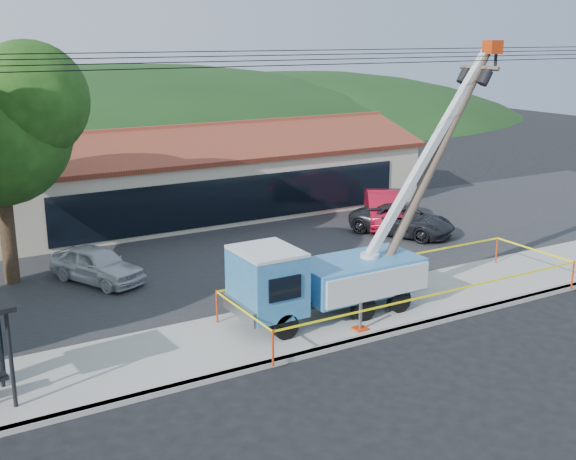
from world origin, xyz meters
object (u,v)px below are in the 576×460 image
Objects in this scene: leaning_pole at (434,163)px; car_silver at (99,284)px; car_red at (384,226)px; utility_truck at (325,274)px; car_dark at (402,236)px.

leaning_pole reaches higher than car_silver.
leaning_pole is 13.11m from car_silver.
car_silver is 14.55m from car_red.
leaning_pole is 10.89m from car_red.
utility_truck is 2.04× the size of car_red.
leaning_pole is 2.18× the size of car_silver.
leaning_pole is at bearing -149.78° from car_dark.
car_dark is at bearing -27.74° from car_silver.
leaning_pole is at bearing -0.25° from utility_truck.
car_dark is (-0.41, -1.86, 0.00)m from car_red.
utility_truck reaches higher than car_dark.
car_silver reaches higher than car_dark.
car_silver is at bearing 127.05° from utility_truck.
leaning_pole is (4.36, -0.02, 3.27)m from utility_truck.
leaning_pole is 9.31m from car_dark.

